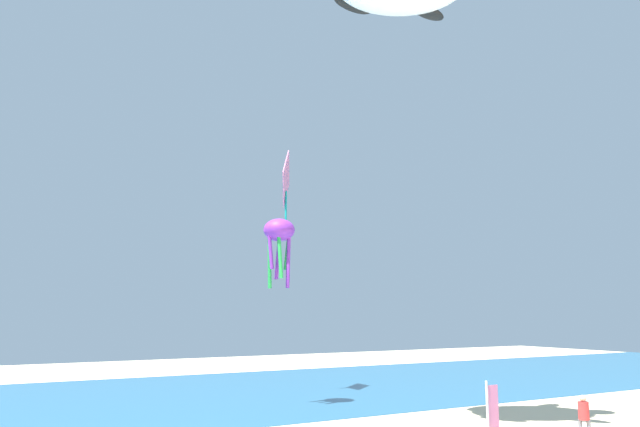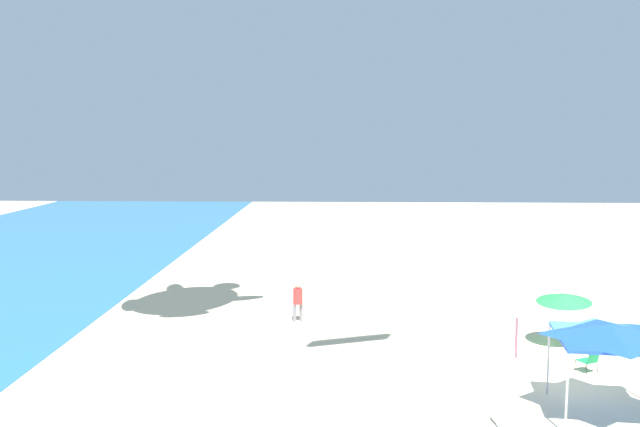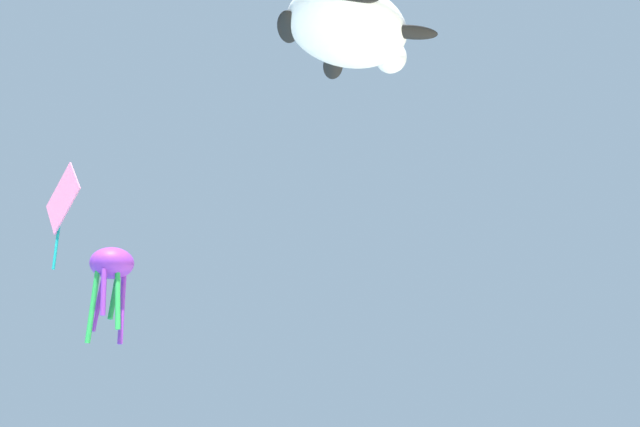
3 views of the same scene
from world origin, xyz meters
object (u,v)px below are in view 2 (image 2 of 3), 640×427
(canopy_tent, at_px, (610,332))
(person_kite_handler, at_px, (298,299))
(beach_umbrella, at_px, (564,298))
(banner_flag, at_px, (517,367))
(folding_chair_near_cooler, at_px, (589,360))

(canopy_tent, height_order, person_kite_handler, canopy_tent)
(canopy_tent, height_order, beach_umbrella, canopy_tent)
(canopy_tent, distance_m, person_kite_handler, 13.92)
(beach_umbrella, relative_size, person_kite_handler, 1.27)
(banner_flag, relative_size, person_kite_handler, 2.01)
(canopy_tent, bearing_deg, person_kite_handler, 45.10)
(beach_umbrella, xyz_separation_m, folding_chair_near_cooler, (-3.07, 0.04, -1.45))
(canopy_tent, height_order, folding_chair_near_cooler, canopy_tent)
(canopy_tent, xyz_separation_m, beach_umbrella, (6.69, -0.82, -0.61))
(folding_chair_near_cooler, bearing_deg, person_kite_handler, -57.78)
(beach_umbrella, bearing_deg, banner_flag, 155.11)
(folding_chair_near_cooler, relative_size, person_kite_handler, 0.46)
(beach_umbrella, bearing_deg, canopy_tent, 173.00)
(banner_flag, bearing_deg, canopy_tent, -58.67)
(beach_umbrella, bearing_deg, folding_chair_near_cooler, 179.21)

